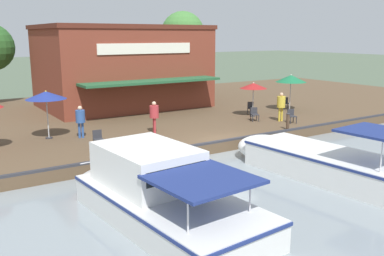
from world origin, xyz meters
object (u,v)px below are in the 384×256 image
at_px(waterfront_restaurant, 122,66).
at_px(patio_umbrella_near_quay_edge, 46,95).
at_px(cafe_chair_far_corner_seat, 292,115).
at_px(motorboat_nearest_quay, 316,160).
at_px(person_mid_patio, 281,103).
at_px(mooring_post, 288,121).
at_px(cafe_chair_facing_river, 98,138).
at_px(motorboat_distant_upstream, 153,191).
at_px(cafe_chair_under_first_umbrella, 251,107).
at_px(patio_umbrella_by_entrance, 253,86).
at_px(cafe_chair_mid_patio, 254,114).
at_px(person_near_entrance, 154,113).
at_px(person_at_quay_edge, 80,118).
at_px(cafe_chair_back_row_seat, 286,103).
at_px(tree_upstream_bank, 183,35).
at_px(patio_umbrella_mid_patio_right, 291,79).

bearing_deg(waterfront_restaurant, patio_umbrella_near_quay_edge, -44.67).
xyz_separation_m(cafe_chair_far_corner_seat, motorboat_nearest_quay, (6.53, -5.20, -0.39)).
distance_m(person_mid_patio, mooring_post, 2.59).
distance_m(cafe_chair_facing_river, motorboat_distant_upstream, 7.35).
relative_size(cafe_chair_under_first_umbrella, motorboat_nearest_quay, 0.09).
bearing_deg(patio_umbrella_by_entrance, cafe_chair_far_corner_seat, 10.63).
xyz_separation_m(cafe_chair_mid_patio, cafe_chair_far_corner_seat, (1.71, 1.51, 0.00)).
distance_m(patio_umbrella_by_entrance, motorboat_distant_upstream, 15.77).
bearing_deg(patio_umbrella_by_entrance, motorboat_nearest_quay, -26.05).
xyz_separation_m(cafe_chair_under_first_umbrella, person_near_entrance, (1.47, -8.23, 0.64)).
height_order(person_at_quay_edge, person_near_entrance, person_near_entrance).
relative_size(patio_umbrella_near_quay_edge, person_at_quay_edge, 1.48).
height_order(motorboat_nearest_quay, mooring_post, motorboat_nearest_quay).
height_order(person_near_entrance, motorboat_distant_upstream, person_near_entrance).
height_order(cafe_chair_mid_patio, mooring_post, mooring_post).
bearing_deg(motorboat_distant_upstream, cafe_chair_under_first_umbrella, 128.21).
bearing_deg(person_near_entrance, cafe_chair_under_first_umbrella, 100.14).
bearing_deg(motorboat_distant_upstream, patio_umbrella_by_entrance, 127.33).
height_order(cafe_chair_facing_river, cafe_chair_back_row_seat, same).
bearing_deg(cafe_chair_back_row_seat, cafe_chair_far_corner_seat, -40.85).
bearing_deg(cafe_chair_mid_patio, tree_upstream_bank, 165.56).
xyz_separation_m(cafe_chair_facing_river, tree_upstream_bank, (-15.74, 14.45, 4.88)).
bearing_deg(person_at_quay_edge, person_mid_patio, 78.67).
bearing_deg(motorboat_nearest_quay, waterfront_restaurant, -177.51).
height_order(waterfront_restaurant, motorboat_distant_upstream, waterfront_restaurant).
bearing_deg(person_at_quay_edge, patio_umbrella_by_entrance, 89.05).
height_order(cafe_chair_far_corner_seat, person_mid_patio, person_mid_patio).
bearing_deg(cafe_chair_facing_river, tree_upstream_bank, 137.43).
bearing_deg(tree_upstream_bank, person_near_entrance, -36.63).
height_order(cafe_chair_facing_river, person_near_entrance, person_near_entrance).
height_order(patio_umbrella_mid_patio_right, motorboat_nearest_quay, patio_umbrella_mid_patio_right).
height_order(patio_umbrella_mid_patio_right, cafe_chair_far_corner_seat, patio_umbrella_mid_patio_right).
relative_size(patio_umbrella_mid_patio_right, tree_upstream_bank, 0.34).
bearing_deg(patio_umbrella_by_entrance, mooring_post, -13.96).
relative_size(cafe_chair_under_first_umbrella, motorboat_distant_upstream, 0.10).
distance_m(motorboat_nearest_quay, tree_upstream_bank, 24.79).
bearing_deg(cafe_chair_facing_river, patio_umbrella_mid_patio_right, 99.39).
relative_size(waterfront_restaurant, mooring_post, 12.33).
bearing_deg(patio_umbrella_mid_patio_right, motorboat_nearest_quay, -40.50).
height_order(patio_umbrella_by_entrance, motorboat_nearest_quay, patio_umbrella_by_entrance).
bearing_deg(motorboat_distant_upstream, person_near_entrance, 151.85).
height_order(person_near_entrance, motorboat_nearest_quay, motorboat_nearest_quay).
bearing_deg(cafe_chair_far_corner_seat, cafe_chair_facing_river, -93.60).
relative_size(patio_umbrella_mid_patio_right, person_mid_patio, 1.43).
bearing_deg(patio_umbrella_mid_patio_right, person_near_entrance, -84.19).
bearing_deg(motorboat_distant_upstream, person_mid_patio, 119.58).
relative_size(patio_umbrella_by_entrance, person_mid_patio, 1.25).
relative_size(cafe_chair_far_corner_seat, tree_upstream_bank, 0.11).
xyz_separation_m(waterfront_restaurant, cafe_chair_under_first_umbrella, (8.12, 5.84, -2.53)).
distance_m(person_near_entrance, motorboat_nearest_quay, 9.28).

